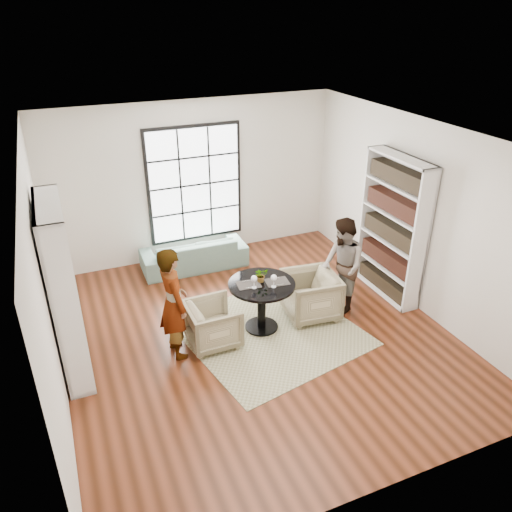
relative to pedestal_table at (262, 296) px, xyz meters
name	(u,v)px	position (x,y,z in m)	size (l,w,h in m)	color
ground	(256,334)	(-0.14, -0.12, -0.58)	(6.00, 6.00, 0.00)	maroon
room_shell	(242,245)	(-0.14, 0.43, 0.68)	(6.00, 6.01, 6.00)	silver
rug	(270,331)	(0.07, -0.15, -0.57)	(2.41, 2.41, 0.01)	tan
pedestal_table	(262,296)	(0.00, 0.00, 0.00)	(1.00, 1.00, 0.80)	black
sofa	(194,253)	(-0.38, 2.33, -0.29)	(1.95, 0.76, 0.57)	gray
armchair_left	(213,324)	(-0.80, -0.07, -0.24)	(0.71, 0.73, 0.67)	tan
armchair_right	(310,295)	(0.85, 0.02, -0.20)	(0.80, 0.82, 0.75)	#BDB287
person_left	(173,303)	(-1.35, -0.07, 0.25)	(0.60, 0.40, 1.66)	gray
person_right	(342,266)	(1.40, 0.02, 0.21)	(0.76, 0.59, 1.57)	gray
placemat_left	(249,285)	(-0.19, 0.04, 0.22)	(0.34, 0.26, 0.01)	#282523
placemat_right	(277,282)	(0.22, -0.05, 0.22)	(0.34, 0.26, 0.01)	#282523
cutlery_left	(249,284)	(-0.19, 0.04, 0.23)	(0.14, 0.22, 0.01)	silver
cutlery_right	(277,281)	(0.22, -0.05, 0.23)	(0.14, 0.22, 0.01)	silver
wine_glass_left	(254,279)	(-0.15, -0.08, 0.37)	(0.09, 0.09, 0.20)	silver
wine_glass_right	(274,278)	(0.12, -0.16, 0.37)	(0.09, 0.09, 0.20)	silver
flower_centerpiece	(261,275)	(0.01, 0.06, 0.33)	(0.20, 0.17, 0.22)	gray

